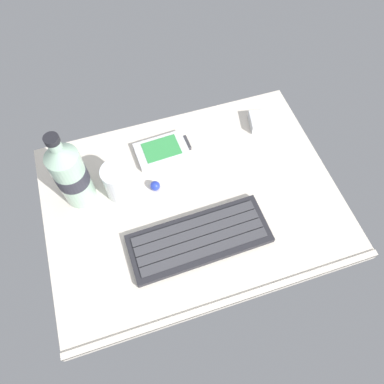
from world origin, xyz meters
The scene contains 7 objects.
ground_plane centered at (0.00, -0.23, -0.99)cm, with size 64.00×48.00×2.80cm.
keyboard centered at (-1.57, -9.76, 0.81)cm, with size 29.28×11.75×1.70cm.
handheld_device centered at (-2.86, 14.14, 0.73)cm, with size 13.09×8.24×1.50cm.
juice_cup centered at (-14.33, 6.53, 3.91)cm, with size 6.40×6.40×8.50cm.
water_bottle centered at (-22.99, 8.24, 9.01)cm, with size 6.73×6.73×20.80cm.
charger_block centered at (23.33, 14.57, 1.20)cm, with size 7.00×5.60×2.40cm, color silver.
trackball_mouse centered at (-7.00, 5.00, 1.10)cm, with size 2.20×2.20×2.20cm, color #2338B2.
Camera 1 is at (-11.61, -36.22, 71.00)cm, focal length 34.15 mm.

